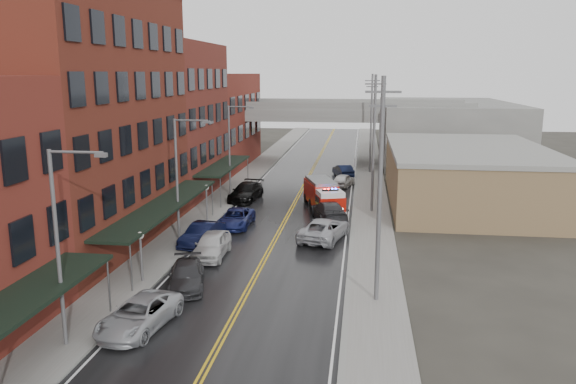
{
  "coord_description": "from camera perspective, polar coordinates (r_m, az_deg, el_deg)",
  "views": [
    {
      "loc": [
        6.24,
        -13.81,
        12.15
      ],
      "look_at": [
        0.56,
        28.68,
        3.0
      ],
      "focal_mm": 35.0,
      "sensor_mm": 36.0,
      "label": 1
    }
  ],
  "objects": [
    {
      "name": "fire_truck",
      "position": [
        50.6,
        3.64,
        -0.25
      ],
      "size": [
        4.43,
        7.4,
        2.58
      ],
      "rotation": [
        0.0,
        0.0,
        0.31
      ],
      "color": "#A91207",
      "rests_on": "ground"
    },
    {
      "name": "parked_car_right_2",
      "position": [
        61.12,
        5.65,
        1.2
      ],
      "size": [
        2.68,
        4.44,
        1.42
      ],
      "primitive_type": "imported",
      "rotation": [
        0.0,
        0.0,
        2.88
      ],
      "color": "silver",
      "rests_on": "ground"
    },
    {
      "name": "globe_lamp_1",
      "position": [
        33.84,
        -14.75,
        -5.26
      ],
      "size": [
        0.44,
        0.44,
        3.12
      ],
      "color": "#59595B",
      "rests_on": "ground"
    },
    {
      "name": "brick_building_c",
      "position": [
        57.91,
        -12.23,
        7.17
      ],
      "size": [
        9.0,
        15.0,
        15.0
      ],
      "primitive_type": "cube",
      "color": "maroon",
      "rests_on": "ground"
    },
    {
      "name": "parked_car_left_2",
      "position": [
        28.57,
        -14.87,
        -11.94
      ],
      "size": [
        3.21,
        5.58,
        1.46
      ],
      "primitive_type": "imported",
      "rotation": [
        0.0,
        0.0,
        -0.16
      ],
      "color": "#A3A6AB",
      "rests_on": "ground"
    },
    {
      "name": "awning_2",
      "position": [
        56.76,
        -6.5,
        2.68
      ],
      "size": [
        2.6,
        13.0,
        3.09
      ],
      "color": "black",
      "rests_on": "ground"
    },
    {
      "name": "parked_car_left_7",
      "position": [
        54.45,
        -4.29,
        0.02
      ],
      "size": [
        2.94,
        5.95,
        1.66
      ],
      "primitive_type": "imported",
      "rotation": [
        0.0,
        0.0,
        -0.11
      ],
      "color": "black",
      "rests_on": "ground"
    },
    {
      "name": "tan_building",
      "position": [
        55.53,
        17.62,
        1.47
      ],
      "size": [
        14.0,
        22.0,
        5.0
      ],
      "primitive_type": "cube",
      "color": "olive",
      "rests_on": "ground"
    },
    {
      "name": "utility_pole_1",
      "position": [
        49.17,
        8.71,
        5.08
      ],
      "size": [
        1.8,
        0.24,
        12.0
      ],
      "color": "#59595B",
      "rests_on": "ground"
    },
    {
      "name": "brick_building_b",
      "position": [
        41.8,
        -20.45,
        6.98
      ],
      "size": [
        9.0,
        20.0,
        18.0
      ],
      "primitive_type": "cube",
      "color": "#5F2619",
      "rests_on": "ground"
    },
    {
      "name": "sidewalk_right",
      "position": [
        45.46,
        8.69,
        -3.5
      ],
      "size": [
        3.0,
        160.0,
        0.15
      ],
      "primitive_type": "cube",
      "color": "slate",
      "rests_on": "ground"
    },
    {
      "name": "parked_car_right_0",
      "position": [
        41.67,
        3.7,
        -3.78
      ],
      "size": [
        4.01,
        6.26,
        1.61
      ],
      "primitive_type": "imported",
      "rotation": [
        0.0,
        0.0,
        2.89
      ],
      "color": "#A7A9AF",
      "rests_on": "ground"
    },
    {
      "name": "parked_car_right_1",
      "position": [
        46.93,
        4.16,
        -1.95
      ],
      "size": [
        3.87,
        6.11,
        1.65
      ],
      "primitive_type": "imported",
      "rotation": [
        0.0,
        0.0,
        3.44
      ],
      "color": "#28292B",
      "rests_on": "ground"
    },
    {
      "name": "street_lamp_0",
      "position": [
        26.23,
        -21.98,
        -4.25
      ],
      "size": [
        2.64,
        0.22,
        9.0
      ],
      "color": "#59595B",
      "rests_on": "ground"
    },
    {
      "name": "right_far_block",
      "position": [
        85.02,
        15.62,
        6.11
      ],
      "size": [
        18.0,
        30.0,
        8.0
      ],
      "primitive_type": "cube",
      "color": "slate",
      "rests_on": "ground"
    },
    {
      "name": "globe_lamp_2",
      "position": [
        46.65,
        -8.29,
        -0.25
      ],
      "size": [
        0.44,
        0.44,
        3.12
      ],
      "color": "#59595B",
      "rests_on": "ground"
    },
    {
      "name": "utility_pole_2",
      "position": [
        69.06,
        8.45,
        7.07
      ],
      "size": [
        1.8,
        0.24,
        12.0
      ],
      "color": "#59595B",
      "rests_on": "ground"
    },
    {
      "name": "awning_1",
      "position": [
        40.34,
        -12.51,
        -1.37
      ],
      "size": [
        2.6,
        18.0,
        3.09
      ],
      "color": "black",
      "rests_on": "ground"
    },
    {
      "name": "utility_pole_0",
      "position": [
        29.41,
        9.32,
        0.43
      ],
      "size": [
        1.8,
        0.24,
        12.0
      ],
      "color": "#59595B",
      "rests_on": "ground"
    },
    {
      "name": "road",
      "position": [
        45.89,
        -0.48,
        -3.29
      ],
      "size": [
        11.0,
        160.0,
        0.02
      ],
      "primitive_type": "cube",
      "color": "black",
      "rests_on": "ground"
    },
    {
      "name": "parked_car_left_6",
      "position": [
        45.22,
        -5.3,
        -2.66
      ],
      "size": [
        2.38,
        5.1,
        1.41
      ],
      "primitive_type": "imported",
      "rotation": [
        0.0,
        0.0,
        -0.01
      ],
      "color": "navy",
      "rests_on": "ground"
    },
    {
      "name": "curb_right",
      "position": [
        45.45,
        6.6,
        -3.44
      ],
      "size": [
        0.3,
        160.0,
        0.15
      ],
      "primitive_type": "cube",
      "color": "gray",
      "rests_on": "ground"
    },
    {
      "name": "brick_building_far",
      "position": [
        74.68,
        -7.64,
        7.22
      ],
      "size": [
        9.0,
        20.0,
        12.0
      ],
      "primitive_type": "cube",
      "color": "maroon",
      "rests_on": "ground"
    },
    {
      "name": "parked_car_left_4",
      "position": [
        38.09,
        -7.76,
        -5.35
      ],
      "size": [
        2.06,
        4.94,
        1.67
      ],
      "primitive_type": "imported",
      "rotation": [
        0.0,
        0.0,
        0.02
      ],
      "color": "silver",
      "rests_on": "ground"
    },
    {
      "name": "parked_car_left_5",
      "position": [
        40.82,
        -8.72,
        -4.26
      ],
      "size": [
        2.49,
        4.99,
        1.57
      ],
      "primitive_type": "imported",
      "rotation": [
        0.0,
        0.0,
        -0.18
      ],
      "color": "black",
      "rests_on": "ground"
    },
    {
      "name": "parked_car_right_3",
      "position": [
        67.03,
        5.62,
        2.17
      ],
      "size": [
        2.87,
        4.65,
        1.45
      ],
      "primitive_type": "imported",
      "rotation": [
        0.0,
        0.0,
        3.47
      ],
      "color": "black",
      "rests_on": "ground"
    },
    {
      "name": "street_lamp_2",
      "position": [
        55.75,
        -5.73,
        4.81
      ],
      "size": [
        2.64,
        0.22,
        9.0
      ],
      "color": "#59595B",
      "rests_on": "ground"
    },
    {
      "name": "curb_left",
      "position": [
        46.97,
        -7.33,
        -2.95
      ],
      "size": [
        0.3,
        160.0,
        0.15
      ],
      "primitive_type": "cube",
      "color": "gray",
      "rests_on": "ground"
    },
    {
      "name": "street_lamp_1",
      "position": [
        40.52,
        -10.92,
        1.93
      ],
      "size": [
        2.64,
        0.22,
        9.0
      ],
      "color": "#59595B",
      "rests_on": "ground"
    },
    {
      "name": "parked_car_left_3",
      "position": [
        33.15,
        -10.27,
        -8.37
      ],
      "size": [
        3.12,
        5.12,
        1.39
      ],
      "primitive_type": "imported",
      "rotation": [
        0.0,
        0.0,
        0.26
      ],
      "color": "#2A2A2D",
      "rests_on": "ground"
    },
    {
      "name": "overpass",
      "position": [
        76.32,
        2.92,
        7.4
      ],
      "size": [
        40.0,
        10.0,
        7.5
      ],
      "color": "slate",
      "rests_on": "ground"
    },
    {
      "name": "sidewalk_left",
      "position": [
        47.42,
        -9.26,
        -2.86
      ],
      "size": [
        3.0,
        160.0,
        0.15
      ],
      "primitive_type": "cube",
      "color": "slate",
      "rests_on": "ground"
    }
  ]
}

